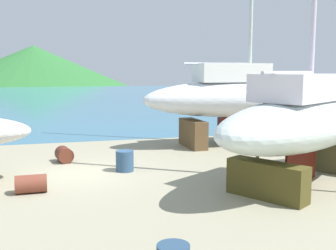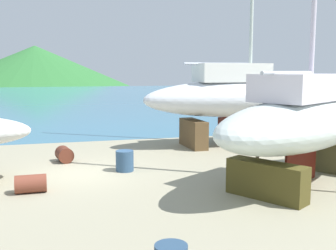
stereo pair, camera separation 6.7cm
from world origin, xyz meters
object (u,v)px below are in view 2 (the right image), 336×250
(worker, at_px, (292,132))
(barrel_rust_mid, at_px, (31,184))
(sailboat_mid_port, at_px, (302,122))
(barrel_by_slipway, at_px, (125,161))
(barrel_rust_far, at_px, (64,154))
(sailboat_large_starboard, at_px, (240,97))

(worker, relative_size, barrel_rust_mid, 1.84)
(sailboat_mid_port, bearing_deg, barrel_rust_mid, 140.35)
(barrel_by_slipway, bearing_deg, barrel_rust_far, 135.01)
(sailboat_large_starboard, height_order, barrel_rust_mid, sailboat_large_starboard)
(sailboat_large_starboard, relative_size, worker, 9.77)
(sailboat_mid_port, height_order, sailboat_large_starboard, sailboat_large_starboard)
(sailboat_large_starboard, distance_m, barrel_by_slipway, 8.04)
(sailboat_mid_port, xyz_separation_m, barrel_by_slipway, (-5.46, 3.27, -1.70))
(barrel_rust_far, height_order, barrel_rust_mid, barrel_rust_far)
(sailboat_large_starboard, xyz_separation_m, barrel_rust_mid, (-9.90, -6.06, -2.15))
(sailboat_large_starboard, relative_size, barrel_rust_mid, 18.00)
(worker, xyz_separation_m, barrel_rust_far, (-10.54, 0.34, -0.59))
(sailboat_large_starboard, relative_size, barrel_by_slipway, 21.71)
(barrel_by_slipway, relative_size, barrel_rust_mid, 0.83)
(sailboat_large_starboard, bearing_deg, barrel_by_slipway, -151.10)
(worker, xyz_separation_m, barrel_by_slipway, (-8.34, -1.85, -0.51))
(barrel_by_slipway, bearing_deg, sailboat_large_starboard, 31.62)
(sailboat_mid_port, relative_size, barrel_rust_mid, 13.91)
(barrel_rust_far, bearing_deg, barrel_by_slipway, -44.99)
(sailboat_mid_port, distance_m, sailboat_large_starboard, 7.44)
(barrel_rust_far, bearing_deg, barrel_rust_mid, -104.63)
(sailboat_large_starboard, bearing_deg, barrel_rust_mid, -151.25)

